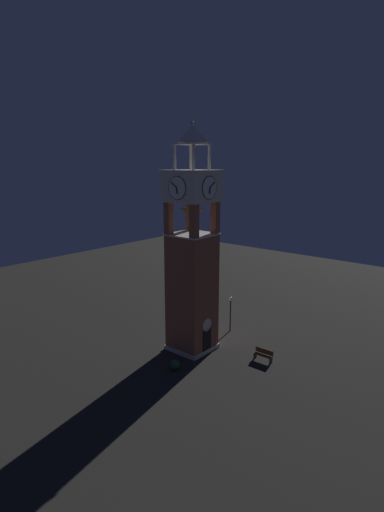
{
  "coord_description": "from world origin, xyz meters",
  "views": [
    {
      "loc": [
        -24.85,
        -21.0,
        15.56
      ],
      "look_at": [
        0.0,
        0.0,
        8.11
      ],
      "focal_mm": 28.79,
      "sensor_mm": 36.0,
      "label": 1
    }
  ],
  "objects_px": {
    "lamp_post": "(230,307)",
    "trash_bin": "(196,324)",
    "clock_tower": "(192,263)",
    "park_bench": "(263,355)"
  },
  "relations": [
    {
      "from": "lamp_post",
      "to": "trash_bin",
      "type": "distance_m",
      "value": 3.83
    },
    {
      "from": "clock_tower",
      "to": "trash_bin",
      "type": "distance_m",
      "value": 8.4
    },
    {
      "from": "clock_tower",
      "to": "trash_bin",
      "type": "relative_size",
      "value": 23.25
    },
    {
      "from": "lamp_post",
      "to": "trash_bin",
      "type": "height_order",
      "value": "lamp_post"
    },
    {
      "from": "park_bench",
      "to": "lamp_post",
      "type": "xyz_separation_m",
      "value": [
        3.1,
        5.44,
        1.9
      ]
    },
    {
      "from": "clock_tower",
      "to": "lamp_post",
      "type": "relative_size",
      "value": 5.49
    },
    {
      "from": "clock_tower",
      "to": "trash_bin",
      "type": "height_order",
      "value": "clock_tower"
    },
    {
      "from": "clock_tower",
      "to": "lamp_post",
      "type": "height_order",
      "value": "clock_tower"
    },
    {
      "from": "clock_tower",
      "to": "lamp_post",
      "type": "distance_m",
      "value": 7.27
    },
    {
      "from": "clock_tower",
      "to": "trash_bin",
      "type": "bearing_deg",
      "value": 35.01
    }
  ]
}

